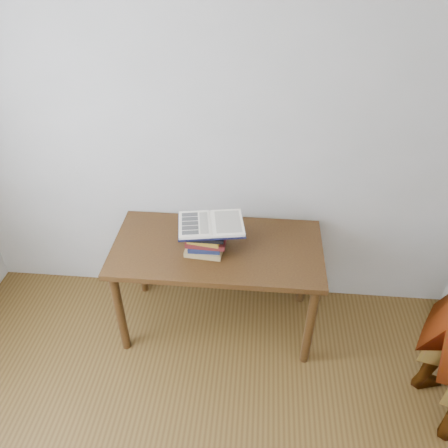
# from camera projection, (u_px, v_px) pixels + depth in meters

# --- Properties ---
(room_shell) EXTENTS (3.54, 3.54, 2.62)m
(room_shell) POSITION_uv_depth(u_px,v_px,m) (113.00, 311.00, 1.16)
(room_shell) COLOR #A6A59D
(room_shell) RESTS_ON ground
(desk) EXTENTS (1.34, 0.67, 0.72)m
(desk) POSITION_uv_depth(u_px,v_px,m) (217.00, 258.00, 2.85)
(desk) COLOR #442C11
(desk) RESTS_ON ground
(book_stack) EXTENTS (0.26, 0.21, 0.18)m
(book_stack) POSITION_uv_depth(u_px,v_px,m) (206.00, 239.00, 2.70)
(book_stack) COLOR #9E8351
(book_stack) RESTS_ON desk
(open_book) EXTENTS (0.44, 0.34, 0.03)m
(open_book) POSITION_uv_depth(u_px,v_px,m) (211.00, 224.00, 2.65)
(open_book) COLOR black
(open_book) RESTS_ON book_stack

